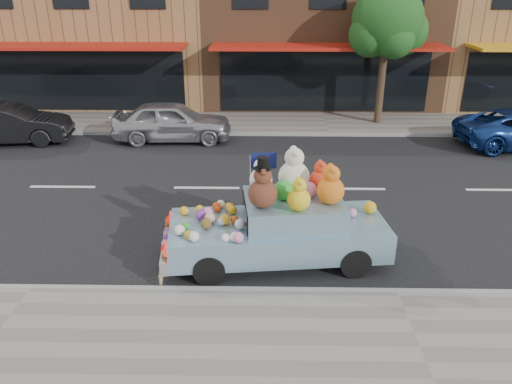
{
  "coord_description": "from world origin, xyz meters",
  "views": [
    {
      "loc": [
        -2.41,
        -12.63,
        5.32
      ],
      "look_at": [
        -2.58,
        -3.16,
        1.25
      ],
      "focal_mm": 35.0,
      "sensor_mm": 36.0,
      "label": 1
    }
  ],
  "objects_px": {
    "car_silver": "(172,121)",
    "car_dark": "(9,124)",
    "street_tree": "(387,26)",
    "art_car": "(280,223)"
  },
  "relations": [
    {
      "from": "car_silver",
      "to": "art_car",
      "type": "relative_size",
      "value": 0.89
    },
    {
      "from": "street_tree",
      "to": "car_dark",
      "type": "height_order",
      "value": "street_tree"
    },
    {
      "from": "street_tree",
      "to": "art_car",
      "type": "distance_m",
      "value": 11.43
    },
    {
      "from": "car_dark",
      "to": "art_car",
      "type": "relative_size",
      "value": 0.88
    },
    {
      "from": "car_dark",
      "to": "car_silver",
      "type": "bearing_deg",
      "value": -93.94
    },
    {
      "from": "street_tree",
      "to": "art_car",
      "type": "height_order",
      "value": "street_tree"
    },
    {
      "from": "car_silver",
      "to": "car_dark",
      "type": "height_order",
      "value": "car_silver"
    },
    {
      "from": "car_silver",
      "to": "car_dark",
      "type": "distance_m",
      "value": 5.61
    },
    {
      "from": "street_tree",
      "to": "art_car",
      "type": "bearing_deg",
      "value": -111.88
    },
    {
      "from": "car_dark",
      "to": "art_car",
      "type": "height_order",
      "value": "art_car"
    }
  ]
}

